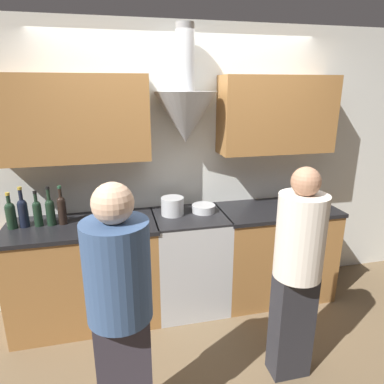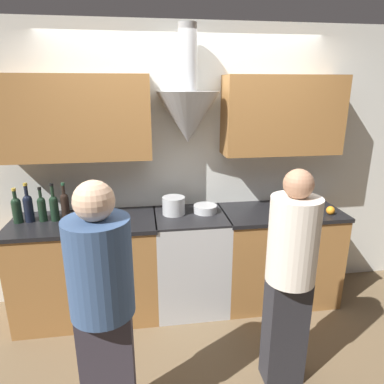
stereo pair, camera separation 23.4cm
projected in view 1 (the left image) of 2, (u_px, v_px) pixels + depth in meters
The scene contains 16 objects.
ground_plane at pixel (198, 325), 3.07m from camera, with size 12.00×12.00×0.00m, color brown.
wall_back at pixel (180, 151), 3.19m from camera, with size 8.40×0.55×2.60m.
counter_left at pixel (86, 273), 3.03m from camera, with size 1.26×0.62×0.93m.
counter_right at pixel (274, 251), 3.43m from camera, with size 1.11×0.62×0.93m.
stove_range at pixel (190, 261), 3.24m from camera, with size 0.65×0.60×0.93m.
wine_bottle_0 at pixel (11, 214), 2.78m from camera, with size 0.08×0.08×0.31m.
wine_bottle_1 at pixel (23, 211), 2.81m from camera, with size 0.08×0.08×0.34m.
wine_bottle_2 at pixel (37, 212), 2.83m from camera, with size 0.07×0.07×0.30m.
wine_bottle_3 at pixel (50, 210), 2.85m from camera, with size 0.07×0.07×0.34m.
wine_bottle_4 at pixel (62, 209), 2.87m from camera, with size 0.07×0.07×0.34m.
stock_pot at pixel (172, 206), 3.10m from camera, with size 0.21×0.21×0.16m.
mixing_bowl at pixel (204, 208), 3.17m from camera, with size 0.22×0.22×0.07m.
orange_fruit at pixel (325, 207), 3.21m from camera, with size 0.08×0.08×0.08m.
chefs_knife at pixel (308, 201), 3.46m from camera, with size 0.25×0.12×0.01m.
person_foreground_left at pixel (121, 312), 1.84m from camera, with size 0.35×0.35×1.62m.
person_foreground_right at pixel (297, 268), 2.33m from camera, with size 0.32×0.32×1.58m.
Camera 1 is at (-0.64, -2.50, 2.05)m, focal length 32.00 mm.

